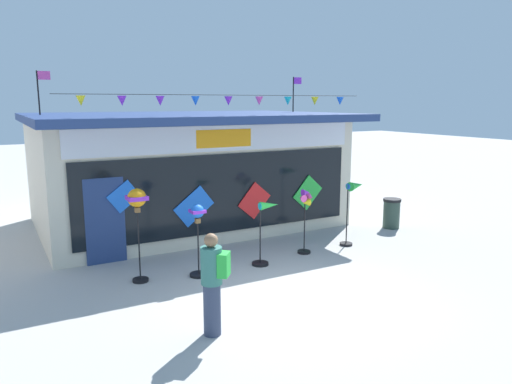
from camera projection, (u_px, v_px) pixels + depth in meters
name	position (u px, v px, depth m)	size (l,w,h in m)	color
ground_plane	(293.00, 294.00, 9.46)	(80.00, 80.00, 0.00)	#ADAAA5
kite_shop_building	(185.00, 168.00, 14.81)	(8.80, 6.51, 4.51)	beige
wind_spinner_far_left	(137.00, 206.00, 9.83)	(0.39, 0.39, 1.97)	black
wind_spinner_left	(198.00, 227.00, 10.24)	(0.39, 0.39, 1.57)	black
wind_spinner_center_left	(266.00, 224.00, 11.05)	(0.66, 0.38, 1.48)	black
wind_spinner_center_right	(306.00, 209.00, 11.79)	(0.43, 0.32, 1.62)	black
wind_spinner_right	(354.00, 196.00, 12.55)	(0.73, 0.37, 1.68)	black
person_near_camera	(213.00, 282.00, 7.66)	(0.47, 0.45, 1.68)	#333D56
trash_bin	(391.00, 213.00, 14.35)	(0.52, 0.52, 0.88)	#2D4238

